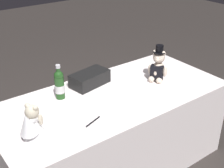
% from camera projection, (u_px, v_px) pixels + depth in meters
% --- Properties ---
extents(ground_plane, '(12.00, 12.00, 0.00)m').
position_uv_depth(ground_plane, '(112.00, 165.00, 2.72)').
color(ground_plane, '#2D2826').
extents(reception_table, '(1.86, 0.85, 0.71)m').
position_uv_depth(reception_table, '(112.00, 132.00, 2.56)').
color(reception_table, white).
rests_on(reception_table, ground_plane).
extents(teddy_bear_groom, '(0.16, 0.15, 0.31)m').
position_uv_depth(teddy_bear_groom, '(158.00, 67.00, 2.57)').
color(teddy_bear_groom, beige).
rests_on(teddy_bear_groom, reception_table).
extents(teddy_bear_bride, '(0.21, 0.18, 0.23)m').
position_uv_depth(teddy_bear_bride, '(32.00, 123.00, 1.88)').
color(teddy_bear_bride, white).
rests_on(teddy_bear_bride, reception_table).
extents(champagne_bottle, '(0.07, 0.07, 0.28)m').
position_uv_depth(champagne_bottle, '(59.00, 84.00, 2.31)').
color(champagne_bottle, '#1E491B').
rests_on(champagne_bottle, reception_table).
extents(signing_pen, '(0.15, 0.06, 0.01)m').
position_uv_depth(signing_pen, '(93.00, 122.00, 2.07)').
color(signing_pen, black).
rests_on(signing_pen, reception_table).
extents(gift_case_black, '(0.35, 0.23, 0.11)m').
position_uv_depth(gift_case_black, '(90.00, 79.00, 2.53)').
color(gift_case_black, black).
rests_on(gift_case_black, reception_table).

